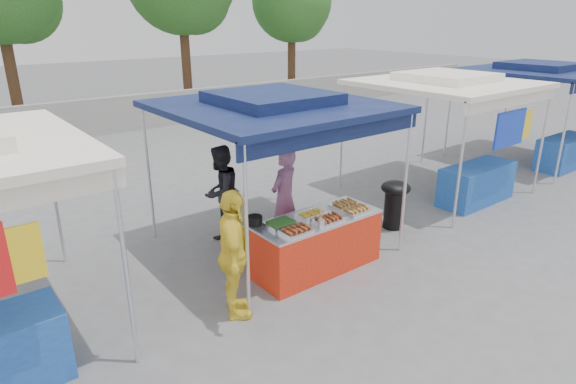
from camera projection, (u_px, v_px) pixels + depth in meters
ground_plane at (312, 265)px, 7.52m from camera, size 80.00×80.00×0.00m
back_wall at (89, 118)px, 15.46m from camera, size 40.00×0.25×1.20m
main_canopy at (273, 105)px, 7.42m from camera, size 3.20×3.20×2.57m
neighbor_stall_right at (459, 122)px, 10.00m from camera, size 3.20×3.20×2.57m
neighbor_stall_far at (550, 102)px, 12.31m from camera, size 3.20×3.20×2.57m
tree_3 at (294, 5)px, 21.52m from camera, size 3.59×3.54×6.09m
vendor_table at (316, 243)px, 7.30m from camera, size 2.00×0.80×0.85m
food_tray_fl at (296, 231)px, 6.62m from camera, size 0.42×0.30×0.07m
food_tray_fm at (329, 220)px, 6.98m from camera, size 0.42×0.30×0.07m
food_tray_fr at (356, 210)px, 7.31m from camera, size 0.42×0.30×0.07m
food_tray_bl at (281, 223)px, 6.85m from camera, size 0.42×0.30×0.07m
food_tray_bm at (312, 214)px, 7.18m from camera, size 0.42×0.30×0.07m
food_tray_br at (344, 205)px, 7.54m from camera, size 0.42×0.30×0.07m
cooking_pot at (255, 220)px, 6.88m from camera, size 0.22×0.22×0.13m
skewer_cup at (321, 223)px, 6.80m from camera, size 0.09×0.09×0.11m
wok_burner at (395, 200)px, 8.70m from camera, size 0.53×0.53×0.90m
crate_left at (261, 251)px, 7.68m from camera, size 0.45×0.31×0.27m
crate_right at (297, 240)px, 8.07m from camera, size 0.44×0.31×0.27m
crate_stacked at (298, 226)px, 7.99m from camera, size 0.42×0.29×0.25m
vendor_woman at (284, 197)px, 7.99m from camera, size 0.70×0.58×1.66m
helper_man at (221, 192)px, 8.27m from camera, size 0.99×0.91×1.64m
customer_person at (234, 255)px, 5.99m from camera, size 0.85×1.08×1.72m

